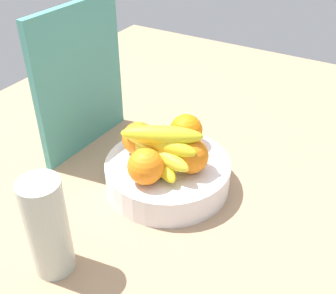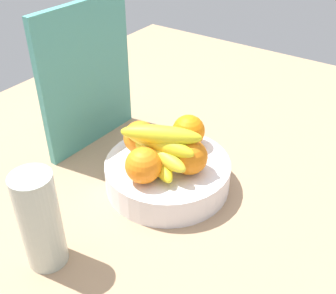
{
  "view_description": "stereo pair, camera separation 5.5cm",
  "coord_description": "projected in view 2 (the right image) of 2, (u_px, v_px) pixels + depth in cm",
  "views": [
    {
      "loc": [
        -63.62,
        -37.88,
        61.22
      ],
      "look_at": [
        0.15,
        -0.57,
        10.43
      ],
      "focal_mm": 44.57,
      "sensor_mm": 36.0,
      "label": 1
    },
    {
      "loc": [
        -60.64,
        -42.55,
        61.22
      ],
      "look_at": [
        0.15,
        -0.57,
        10.43
      ],
      "focal_mm": 44.57,
      "sensor_mm": 36.0,
      "label": 2
    }
  ],
  "objects": [
    {
      "name": "ground_plane",
      "position": [
        166.0,
        189.0,
        0.97
      ],
      "size": [
        180.0,
        140.0,
        3.0
      ],
      "primitive_type": "cube",
      "color": "tan"
    },
    {
      "name": "cutting_board",
      "position": [
        87.0,
        77.0,
        1.01
      ],
      "size": [
        28.05,
        3.04,
        36.0
      ],
      "primitive_type": "cube",
      "rotation": [
        0.0,
        0.0,
        -0.04
      ],
      "color": "teal",
      "rests_on": "ground_plane"
    },
    {
      "name": "orange_front_left",
      "position": [
        188.0,
        131.0,
        0.95
      ],
      "size": [
        7.57,
        7.57,
        7.57
      ],
      "primitive_type": "sphere",
      "color": "orange",
      "rests_on": "fruit_bowl"
    },
    {
      "name": "fruit_bowl",
      "position": [
        168.0,
        173.0,
        0.94
      ],
      "size": [
        27.85,
        27.85,
        6.43
      ],
      "primitive_type": "cylinder",
      "color": "white",
      "rests_on": "ground_plane"
    },
    {
      "name": "banana_bunch",
      "position": [
        158.0,
        147.0,
        0.87
      ],
      "size": [
        13.22,
        17.94,
        10.6
      ],
      "color": "yellow",
      "rests_on": "fruit_bowl"
    },
    {
      "name": "orange_center",
      "position": [
        145.0,
        166.0,
        0.84
      ],
      "size": [
        7.57,
        7.57,
        7.57
      ],
      "primitive_type": "sphere",
      "color": "orange",
      "rests_on": "fruit_bowl"
    },
    {
      "name": "orange_front_right",
      "position": [
        141.0,
        137.0,
        0.93
      ],
      "size": [
        7.57,
        7.57,
        7.57
      ],
      "primitive_type": "sphere",
      "color": "orange",
      "rests_on": "fruit_bowl"
    },
    {
      "name": "thermos_tumbler",
      "position": [
        40.0,
        221.0,
        0.72
      ],
      "size": [
        7.27,
        7.27,
        19.61
      ],
      "primitive_type": "cylinder",
      "color": "#B5BFB2",
      "rests_on": "ground_plane"
    },
    {
      "name": "orange_back_left",
      "position": [
        189.0,
        158.0,
        0.87
      ],
      "size": [
        7.57,
        7.57,
        7.57
      ],
      "primitive_type": "sphere",
      "color": "orange",
      "rests_on": "fruit_bowl"
    }
  ]
}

